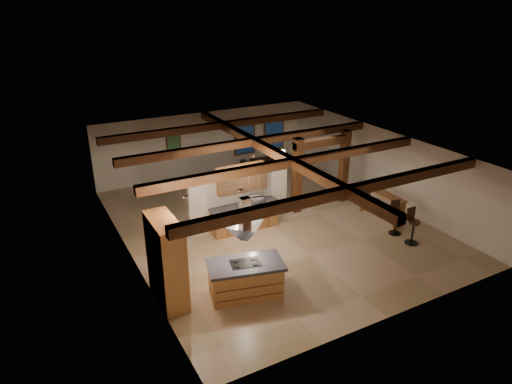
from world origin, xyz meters
TOP-DOWN VIEW (x-y plane):
  - ground at (0.00, 0.00)m, footprint 12.00×12.00m
  - room_walls at (0.00, 0.00)m, footprint 12.00×12.00m
  - ceiling_beams at (0.00, 0.00)m, footprint 10.00×12.00m
  - timber_posts at (2.50, 0.50)m, footprint 2.50×0.30m
  - partition_wall at (-1.00, 0.50)m, footprint 3.80×0.18m
  - pantry_cabinet at (-4.67, -2.60)m, footprint 0.67×1.60m
  - back_counter at (-1.00, 0.11)m, footprint 2.50×0.66m
  - upper_display_cabinet at (-1.00, 0.31)m, footprint 1.80×0.36m
  - range_hood at (-2.75, -3.38)m, footprint 1.10×1.10m
  - back_windows at (2.80, 5.93)m, footprint 2.70×0.07m
  - framed_art at (-1.50, 5.94)m, footprint 0.65×0.05m
  - recessed_cans at (-2.53, -1.93)m, footprint 3.16×2.46m
  - kitchen_island at (-2.75, -3.38)m, footprint 2.24×1.54m
  - dining_table at (0.56, 3.34)m, footprint 2.04×1.44m
  - sofa at (2.74, 5.49)m, footprint 2.09×0.88m
  - microwave at (-0.50, 0.11)m, footprint 0.45×0.34m
  - bar_counter at (3.80, -1.54)m, footprint 0.52×2.00m
  - side_table at (3.62, 5.07)m, footprint 0.50×0.50m
  - table_lamp at (3.62, 5.07)m, footprint 0.29×0.29m
  - bar_stool_a at (3.41, -3.40)m, footprint 0.43×0.43m
  - bar_stool_b at (3.43, -2.64)m, footprint 0.42×0.44m
  - dining_chairs at (0.56, 3.34)m, footprint 1.92×1.92m

SIDE VIEW (x-z plane):
  - ground at x=0.00m, z-range 0.00..0.00m
  - side_table at x=3.62m, z-range 0.00..0.51m
  - sofa at x=2.74m, z-range 0.00..0.60m
  - dining_table at x=0.56m, z-range 0.00..0.65m
  - back_counter at x=-1.00m, z-range 0.01..0.95m
  - kitchen_island at x=-2.75m, z-range 0.00..1.01m
  - dining_chairs at x=0.56m, z-range 0.01..1.07m
  - bar_stool_b at x=3.43m, z-range 0.01..1.21m
  - bar_stool_a at x=3.41m, z-range 0.01..1.24m
  - bar_counter at x=3.80m, z-range 0.18..1.23m
  - table_lamp at x=3.62m, z-range 0.58..0.92m
  - microwave at x=-0.50m, z-range 0.94..1.17m
  - partition_wall at x=-1.00m, z-range 0.00..2.20m
  - pantry_cabinet at x=-4.67m, z-range 0.00..2.40m
  - back_windows at x=2.80m, z-range 0.65..2.35m
  - framed_art at x=-1.50m, z-range 1.27..2.12m
  - timber_posts at x=2.50m, z-range 0.31..3.21m
  - room_walls at x=0.00m, z-range -4.22..7.78m
  - range_hood at x=-2.75m, z-range 1.08..2.48m
  - upper_display_cabinet at x=-1.00m, z-range 1.37..2.33m
  - ceiling_beams at x=0.00m, z-range 2.62..2.90m
  - recessed_cans at x=-2.53m, z-range 2.85..2.89m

